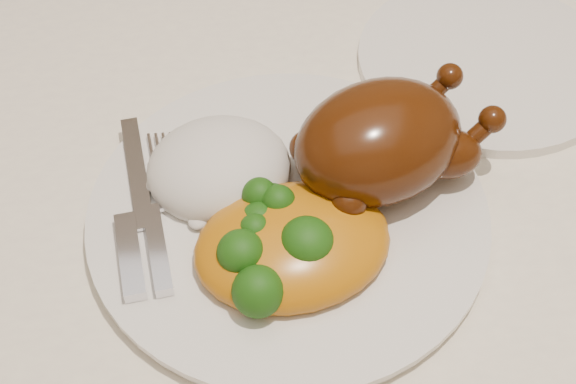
{
  "coord_description": "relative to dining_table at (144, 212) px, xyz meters",
  "views": [
    {
      "loc": [
        0.1,
        -0.46,
        1.23
      ],
      "look_at": [
        0.12,
        -0.1,
        0.8
      ],
      "focal_mm": 50.0,
      "sensor_mm": 36.0,
      "label": 1
    }
  ],
  "objects": [
    {
      "name": "mac_and_cheese",
      "position": [
        0.13,
        -0.13,
        0.13
      ],
      "size": [
        0.16,
        0.13,
        0.06
      ],
      "rotation": [
        0.0,
        0.0,
        0.21
      ],
      "color": "#C2750C",
      "rests_on": "dinner_plate"
    },
    {
      "name": "roast_chicken",
      "position": [
        0.19,
        -0.07,
        0.15
      ],
      "size": [
        0.17,
        0.14,
        0.08
      ],
      "rotation": [
        0.0,
        0.0,
        0.43
      ],
      "color": "#441D07",
      "rests_on": "dinner_plate"
    },
    {
      "name": "dinner_plate",
      "position": [
        0.12,
        -0.1,
        0.11
      ],
      "size": [
        0.34,
        0.34,
        0.01
      ],
      "primitive_type": "cylinder",
      "rotation": [
        0.0,
        0.0,
        0.23
      ],
      "color": "silver",
      "rests_on": "tablecloth"
    },
    {
      "name": "side_plate",
      "position": [
        0.31,
        0.06,
        0.11
      ],
      "size": [
        0.24,
        0.24,
        0.01
      ],
      "primitive_type": "cylinder",
      "rotation": [
        0.0,
        0.0,
        -0.09
      ],
      "color": "silver",
      "rests_on": "tablecloth"
    },
    {
      "name": "cutlery",
      "position": [
        0.02,
        -0.11,
        0.12
      ],
      "size": [
        0.05,
        0.17,
        0.01
      ],
      "rotation": [
        0.0,
        0.0,
        0.17
      ],
      "color": "silver",
      "rests_on": "dinner_plate"
    },
    {
      "name": "tablecloth",
      "position": [
        0.0,
        0.0,
        0.07
      ],
      "size": [
        1.73,
        1.03,
        0.18
      ],
      "color": "beige",
      "rests_on": "dining_table"
    },
    {
      "name": "dining_table",
      "position": [
        0.0,
        0.0,
        0.0
      ],
      "size": [
        1.6,
        0.9,
        0.76
      ],
      "color": "brown",
      "rests_on": "floor"
    },
    {
      "name": "rice_mound",
      "position": [
        0.07,
        -0.06,
        0.13
      ],
      "size": [
        0.12,
        0.12,
        0.06
      ],
      "rotation": [
        0.0,
        0.0,
        0.19
      ],
      "color": "white",
      "rests_on": "dinner_plate"
    }
  ]
}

